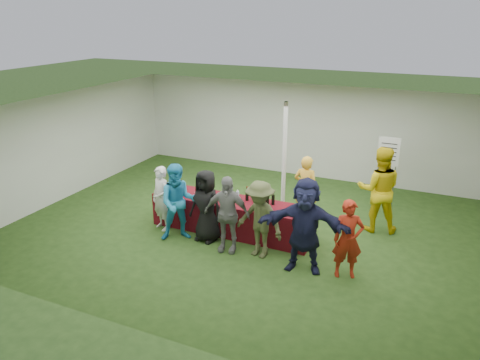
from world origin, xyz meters
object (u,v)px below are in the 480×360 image
at_px(customer_1, 179,202).
at_px(customer_3, 227,214).
at_px(customer_0, 161,198).
at_px(customer_4, 260,219).
at_px(wine_list_sign, 388,157).
at_px(staff_pourer, 306,189).
at_px(customer_6, 348,239).
at_px(dump_bucket, 299,213).
at_px(serving_table, 232,216).
at_px(customer_5, 305,225).
at_px(customer_2, 206,206).
at_px(staff_back, 379,189).

relative_size(customer_1, customer_3, 1.05).
relative_size(customer_0, customer_1, 0.87).
bearing_deg(customer_4, wine_list_sign, 74.30).
distance_m(staff_pourer, customer_3, 2.30).
xyz_separation_m(wine_list_sign, customer_1, (-3.73, -3.54, -0.48)).
bearing_deg(customer_1, customer_6, -34.11).
bearing_deg(customer_0, dump_bucket, 29.09).
distance_m(serving_table, dump_bucket, 1.68).
relative_size(dump_bucket, customer_3, 0.13).
xyz_separation_m(dump_bucket, customer_1, (-2.47, -0.54, -0.00)).
xyz_separation_m(staff_pourer, customer_5, (0.63, -2.15, 0.13)).
bearing_deg(staff_pourer, customer_2, 54.10).
bearing_deg(customer_1, customer_3, -35.84).
bearing_deg(customer_3, customer_5, -11.76).
bearing_deg(customer_2, wine_list_sign, 55.71).
bearing_deg(serving_table, dump_bucket, -7.84).
distance_m(customer_0, customer_1, 0.67).
bearing_deg(dump_bucket, wine_list_sign, 67.23).
height_order(dump_bucket, customer_1, customer_1).
xyz_separation_m(customer_1, customer_4, (1.84, 0.01, -0.05)).
bearing_deg(wine_list_sign, staff_back, -88.84).
height_order(customer_5, customer_6, customer_5).
xyz_separation_m(customer_2, customer_6, (3.02, -0.23, -0.03)).
xyz_separation_m(staff_pourer, customer_0, (-2.78, -1.75, -0.05)).
height_order(serving_table, customer_4, customer_4).
bearing_deg(customer_1, customer_2, -14.60).
height_order(customer_2, customer_3, customer_3).
distance_m(customer_2, customer_6, 3.03).
bearing_deg(dump_bucket, customer_6, -27.47).
distance_m(dump_bucket, staff_back, 2.08).
bearing_deg(serving_table, customer_5, -25.07).
relative_size(wine_list_sign, customer_3, 1.12).
distance_m(customer_0, customer_2, 1.17).
height_order(staff_back, customer_0, staff_back).
bearing_deg(staff_back, customer_2, 18.43).
bearing_deg(customer_2, customer_3, -12.36).
bearing_deg(customer_4, staff_pourer, 93.27).
height_order(staff_pourer, staff_back, staff_back).
height_order(serving_table, customer_6, customer_6).
distance_m(staff_back, customer_6, 2.23).
xyz_separation_m(wine_list_sign, customer_3, (-2.58, -3.58, -0.51)).
bearing_deg(customer_1, dump_bucket, -21.26).
distance_m(staff_back, customer_5, 2.51).
bearing_deg(customer_2, staff_pourer, 57.78).
distance_m(staff_pourer, customer_1, 2.96).
xyz_separation_m(staff_pourer, customer_3, (-1.01, -2.06, 0.02)).
bearing_deg(wine_list_sign, serving_table, -135.78).
bearing_deg(customer_0, customer_4, 18.05).
xyz_separation_m(serving_table, customer_5, (1.91, -0.90, 0.54)).
height_order(customer_0, customer_6, customer_6).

